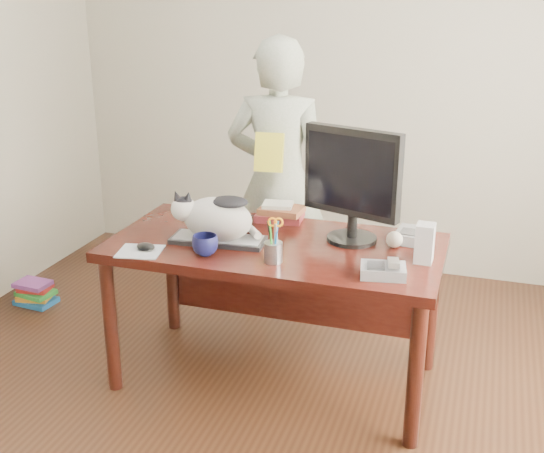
{
  "coord_description": "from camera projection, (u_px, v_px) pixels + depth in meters",
  "views": [
    {
      "loc": [
        0.94,
        -2.33,
        1.93
      ],
      "look_at": [
        0.0,
        0.55,
        0.85
      ],
      "focal_mm": 45.0,
      "sensor_mm": 36.0,
      "label": 1
    }
  ],
  "objects": [
    {
      "name": "phone",
      "position": [
        384.0,
        270.0,
        2.91
      ],
      "size": [
        0.21,
        0.19,
        0.09
      ],
      "rotation": [
        0.0,
        0.0,
        0.18
      ],
      "color": "slate",
      "rests_on": "desk"
    },
    {
      "name": "keyboard",
      "position": [
        218.0,
        240.0,
        3.3
      ],
      "size": [
        0.47,
        0.21,
        0.03
      ],
      "rotation": [
        0.0,
        0.0,
        0.09
      ],
      "color": "black",
      "rests_on": "desk"
    },
    {
      "name": "baseball",
      "position": [
        394.0,
        240.0,
        3.23
      ],
      "size": [
        0.08,
        0.08,
        0.08
      ],
      "rotation": [
        0.0,
        0.0,
        -0.23
      ],
      "color": "white",
      "rests_on": "desk"
    },
    {
      "name": "monitor",
      "position": [
        352.0,
        179.0,
        3.21
      ],
      "size": [
        0.49,
        0.31,
        0.56
      ],
      "rotation": [
        0.0,
        0.0,
        -0.32
      ],
      "color": "black",
      "rests_on": "desk"
    },
    {
      "name": "book_pile_b",
      "position": [
        35.0,
        293.0,
        4.34
      ],
      "size": [
        0.26,
        0.2,
        0.15
      ],
      "color": "#1A5BA0",
      "rests_on": "ground"
    },
    {
      "name": "pen_cup",
      "position": [
        273.0,
        250.0,
        3.05
      ],
      "size": [
        0.1,
        0.1,
        0.21
      ],
      "rotation": [
        0.0,
        0.0,
        0.22
      ],
      "color": "gray",
      "rests_on": "desk"
    },
    {
      "name": "room",
      "position": [
        227.0,
        148.0,
        2.56
      ],
      "size": [
        4.5,
        4.5,
        4.5
      ],
      "color": "black",
      "rests_on": "ground"
    },
    {
      "name": "mouse",
      "position": [
        146.0,
        247.0,
        3.19
      ],
      "size": [
        0.1,
        0.07,
        0.04
      ],
      "rotation": [
        0.0,
        0.0,
        0.2
      ],
      "color": "black",
      "rests_on": "mousepad"
    },
    {
      "name": "speaker",
      "position": [
        425.0,
        243.0,
        3.04
      ],
      "size": [
        0.08,
        0.09,
        0.18
      ],
      "rotation": [
        0.0,
        0.0,
        -0.03
      ],
      "color": "#A2A2A5",
      "rests_on": "desk"
    },
    {
      "name": "book_stack",
      "position": [
        280.0,
        213.0,
        3.61
      ],
      "size": [
        0.26,
        0.2,
        0.09
      ],
      "rotation": [
        0.0,
        0.0,
        0.04
      ],
      "color": "#4D1417",
      "rests_on": "desk"
    },
    {
      "name": "mousepad",
      "position": [
        140.0,
        251.0,
        3.18
      ],
      "size": [
        0.23,
        0.22,
        0.0
      ],
      "rotation": [
        0.0,
        0.0,
        0.2
      ],
      "color": "silver",
      "rests_on": "desk"
    },
    {
      "name": "desk",
      "position": [
        280.0,
        265.0,
        3.42
      ],
      "size": [
        1.6,
        0.8,
        0.75
      ],
      "color": "black",
      "rests_on": "ground"
    },
    {
      "name": "held_book",
      "position": [
        269.0,
        152.0,
        3.78
      ],
      "size": [
        0.17,
        0.11,
        0.22
      ],
      "rotation": [
        0.0,
        0.0,
        0.1
      ],
      "color": "gold",
      "rests_on": "person"
    },
    {
      "name": "person",
      "position": [
        278.0,
        181.0,
        4.0
      ],
      "size": [
        0.65,
        0.46,
        1.68
      ],
      "primitive_type": "imported",
      "rotation": [
        0.0,
        0.0,
        3.24
      ],
      "color": "beige",
      "rests_on": "ground"
    },
    {
      "name": "calculator",
      "position": [
        412.0,
        236.0,
        3.31
      ],
      "size": [
        0.16,
        0.2,
        0.06
      ],
      "rotation": [
        0.0,
        0.0,
        -0.1
      ],
      "color": "slate",
      "rests_on": "desk"
    },
    {
      "name": "cat",
      "position": [
        215.0,
        217.0,
        3.26
      ],
      "size": [
        0.45,
        0.26,
        0.25
      ],
      "rotation": [
        0.0,
        0.0,
        0.09
      ],
      "color": "silver",
      "rests_on": "keyboard"
    },
    {
      "name": "coffee_mug",
      "position": [
        205.0,
        245.0,
        3.14
      ],
      "size": [
        0.17,
        0.17,
        0.09
      ],
      "primitive_type": "imported",
      "rotation": [
        0.0,
        0.0,
        0.64
      ],
      "color": "black",
      "rests_on": "desk"
    }
  ]
}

